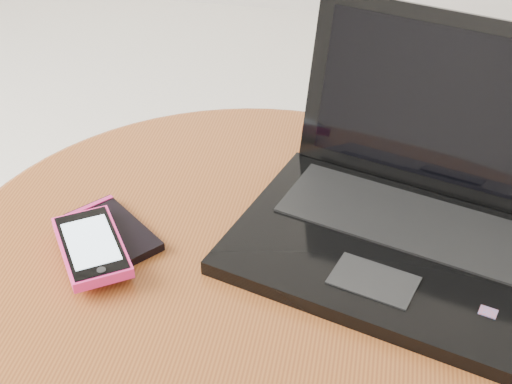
# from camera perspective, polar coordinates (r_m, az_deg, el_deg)

# --- Properties ---
(table) EXTENTS (0.67, 0.67, 0.53)m
(table) POSITION_cam_1_polar(r_m,az_deg,el_deg) (0.86, -0.56, -11.13)
(table) COLOR #5C3417
(table) RESTS_ON ground
(laptop) EXTENTS (0.39, 0.36, 0.21)m
(laptop) POSITION_cam_1_polar(r_m,az_deg,el_deg) (0.81, 11.50, -1.20)
(laptop) COLOR black
(laptop) RESTS_ON table
(phone_black) EXTENTS (0.12, 0.12, 0.01)m
(phone_black) POSITION_cam_1_polar(r_m,az_deg,el_deg) (0.83, -10.76, -2.97)
(phone_black) COLOR black
(phone_black) RESTS_ON table
(phone_pink) EXTENTS (0.11, 0.13, 0.01)m
(phone_pink) POSITION_cam_1_polar(r_m,az_deg,el_deg) (0.80, -12.35, -4.04)
(phone_pink) COLOR #FF2B83
(phone_pink) RESTS_ON phone_black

